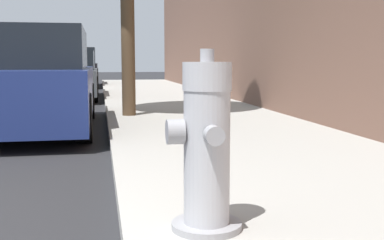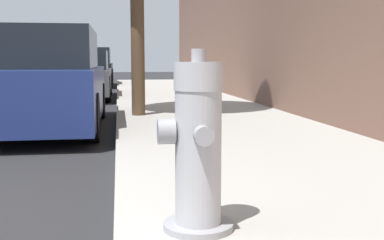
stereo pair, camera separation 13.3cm
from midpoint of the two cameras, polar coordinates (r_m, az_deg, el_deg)
fire_hydrant at (r=2.45m, az=2.19°, el=-3.43°), size 0.39×0.38×0.93m
parked_car_near at (r=7.17m, az=-17.54°, el=4.29°), size 1.85×4.02×1.42m
parked_car_mid at (r=12.84m, az=-13.23°, el=5.15°), size 1.76×3.96×1.23m
parked_car_far at (r=18.86m, az=-12.00°, el=6.05°), size 1.85×4.16×1.46m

